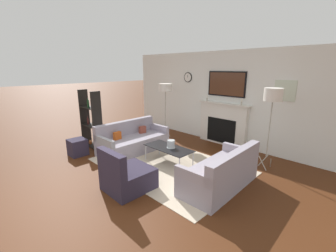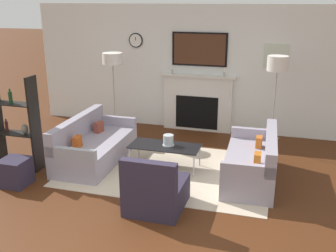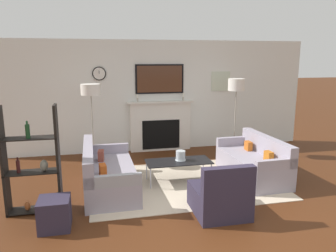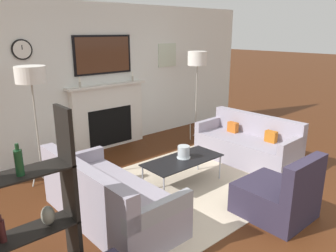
{
  "view_description": "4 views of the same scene",
  "coord_description": "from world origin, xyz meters",
  "px_view_note": "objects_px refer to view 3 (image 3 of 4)",
  "views": [
    {
      "loc": [
        3.43,
        -1.26,
        2.22
      ],
      "look_at": [
        -0.2,
        2.36,
        0.89
      ],
      "focal_mm": 24.0,
      "sensor_mm": 36.0,
      "label": 1
    },
    {
      "loc": [
        1.73,
        -3.75,
        2.8
      ],
      "look_at": [
        -0.06,
        2.33,
        0.74
      ],
      "focal_mm": 42.0,
      "sensor_mm": 36.0,
      "label": 2
    },
    {
      "loc": [
        -1.53,
        -3.37,
        2.29
      ],
      "look_at": [
        -0.17,
        2.78,
        0.97
      ],
      "focal_mm": 35.0,
      "sensor_mm": 36.0,
      "label": 3
    },
    {
      "loc": [
        -3.17,
        -0.93,
        2.21
      ],
      "look_at": [
        0.09,
        2.79,
        0.76
      ],
      "focal_mm": 35.0,
      "sensor_mm": 36.0,
      "label": 4
    }
  ],
  "objects_px": {
    "shelf_unit": "(33,166)",
    "floor_lamp_left": "(91,91)",
    "armchair": "(220,197)",
    "ottoman": "(55,214)",
    "couch_left": "(107,175)",
    "floor_lamp_right": "(236,86)",
    "hurricane_candle": "(181,156)",
    "coffee_table": "(178,162)",
    "couch_right": "(254,163)"
  },
  "relations": [
    {
      "from": "couch_left",
      "to": "floor_lamp_right",
      "type": "height_order",
      "value": "floor_lamp_right"
    },
    {
      "from": "couch_right",
      "to": "ottoman",
      "type": "distance_m",
      "value": 3.75
    },
    {
      "from": "couch_right",
      "to": "hurricane_candle",
      "type": "bearing_deg",
      "value": 175.51
    },
    {
      "from": "coffee_table",
      "to": "floor_lamp_left",
      "type": "height_order",
      "value": "floor_lamp_left"
    },
    {
      "from": "couch_left",
      "to": "hurricane_candle",
      "type": "xyz_separation_m",
      "value": [
        1.37,
        0.12,
        0.21
      ]
    },
    {
      "from": "couch_right",
      "to": "armchair",
      "type": "height_order",
      "value": "armchair"
    },
    {
      "from": "couch_left",
      "to": "coffee_table",
      "type": "bearing_deg",
      "value": 3.29
    },
    {
      "from": "armchair",
      "to": "coffee_table",
      "type": "bearing_deg",
      "value": 101.58
    },
    {
      "from": "ottoman",
      "to": "couch_right",
      "type": "bearing_deg",
      "value": 18.9
    },
    {
      "from": "floor_lamp_right",
      "to": "ottoman",
      "type": "xyz_separation_m",
      "value": [
        -3.79,
        -2.7,
        -1.43
      ]
    },
    {
      "from": "coffee_table",
      "to": "floor_lamp_left",
      "type": "relative_size",
      "value": 0.69
    },
    {
      "from": "shelf_unit",
      "to": "coffee_table",
      "type": "bearing_deg",
      "value": 16.17
    },
    {
      "from": "couch_right",
      "to": "shelf_unit",
      "type": "relative_size",
      "value": 1.08
    },
    {
      "from": "coffee_table",
      "to": "shelf_unit",
      "type": "relative_size",
      "value": 0.74
    },
    {
      "from": "coffee_table",
      "to": "hurricane_candle",
      "type": "relative_size",
      "value": 5.93
    },
    {
      "from": "couch_right",
      "to": "shelf_unit",
      "type": "height_order",
      "value": "shelf_unit"
    },
    {
      "from": "hurricane_candle",
      "to": "floor_lamp_left",
      "type": "distance_m",
      "value": 2.38
    },
    {
      "from": "couch_left",
      "to": "couch_right",
      "type": "bearing_deg",
      "value": 0.05
    },
    {
      "from": "shelf_unit",
      "to": "floor_lamp_left",
      "type": "bearing_deg",
      "value": 67.91
    },
    {
      "from": "armchair",
      "to": "shelf_unit",
      "type": "distance_m",
      "value": 2.81
    },
    {
      "from": "armchair",
      "to": "floor_lamp_right",
      "type": "xyz_separation_m",
      "value": [
        1.44,
        2.8,
        1.38
      ]
    },
    {
      "from": "couch_left",
      "to": "shelf_unit",
      "type": "height_order",
      "value": "shelf_unit"
    },
    {
      "from": "floor_lamp_left",
      "to": "shelf_unit",
      "type": "distance_m",
      "value": 2.44
    },
    {
      "from": "couch_right",
      "to": "shelf_unit",
      "type": "xyz_separation_m",
      "value": [
        -3.89,
        -0.62,
        0.43
      ]
    },
    {
      "from": "hurricane_candle",
      "to": "ottoman",
      "type": "xyz_separation_m",
      "value": [
        -2.11,
        -1.33,
        -0.27
      ]
    },
    {
      "from": "armchair",
      "to": "ottoman",
      "type": "relative_size",
      "value": 1.94
    },
    {
      "from": "floor_lamp_right",
      "to": "ottoman",
      "type": "relative_size",
      "value": 4.24
    },
    {
      "from": "coffee_table",
      "to": "ottoman",
      "type": "relative_size",
      "value": 2.82
    },
    {
      "from": "armchair",
      "to": "ottoman",
      "type": "distance_m",
      "value": 2.35
    },
    {
      "from": "couch_left",
      "to": "coffee_table",
      "type": "xyz_separation_m",
      "value": [
        1.32,
        0.08,
        0.11
      ]
    },
    {
      "from": "coffee_table",
      "to": "floor_lamp_right",
      "type": "height_order",
      "value": "floor_lamp_right"
    },
    {
      "from": "armchair",
      "to": "floor_lamp_left",
      "type": "relative_size",
      "value": 0.48
    },
    {
      "from": "couch_left",
      "to": "hurricane_candle",
      "type": "bearing_deg",
      "value": 4.84
    },
    {
      "from": "couch_right",
      "to": "floor_lamp_right",
      "type": "distance_m",
      "value": 2.02
    },
    {
      "from": "hurricane_candle",
      "to": "shelf_unit",
      "type": "distance_m",
      "value": 2.57
    },
    {
      "from": "couch_left",
      "to": "ottoman",
      "type": "height_order",
      "value": "couch_left"
    },
    {
      "from": "hurricane_candle",
      "to": "ottoman",
      "type": "bearing_deg",
      "value": -147.82
    },
    {
      "from": "couch_left",
      "to": "coffee_table",
      "type": "relative_size",
      "value": 1.58
    },
    {
      "from": "armchair",
      "to": "floor_lamp_left",
      "type": "height_order",
      "value": "floor_lamp_left"
    },
    {
      "from": "coffee_table",
      "to": "ottoman",
      "type": "xyz_separation_m",
      "value": [
        -2.06,
        -1.29,
        -0.17
      ]
    },
    {
      "from": "hurricane_candle",
      "to": "floor_lamp_right",
      "type": "distance_m",
      "value": 2.45
    },
    {
      "from": "armchair",
      "to": "couch_right",
      "type": "bearing_deg",
      "value": 47.39
    },
    {
      "from": "hurricane_candle",
      "to": "couch_left",
      "type": "bearing_deg",
      "value": -175.16
    },
    {
      "from": "floor_lamp_left",
      "to": "floor_lamp_right",
      "type": "bearing_deg",
      "value": 0.0
    },
    {
      "from": "hurricane_candle",
      "to": "floor_lamp_left",
      "type": "bearing_deg",
      "value": 139.28
    },
    {
      "from": "couch_right",
      "to": "floor_lamp_left",
      "type": "bearing_deg",
      "value": 153.92
    },
    {
      "from": "armchair",
      "to": "shelf_unit",
      "type": "xyz_separation_m",
      "value": [
        -2.68,
        0.69,
        0.46
      ]
    },
    {
      "from": "coffee_table",
      "to": "couch_left",
      "type": "bearing_deg",
      "value": -176.71
    },
    {
      "from": "couch_left",
      "to": "floor_lamp_right",
      "type": "relative_size",
      "value": 1.05
    },
    {
      "from": "floor_lamp_right",
      "to": "floor_lamp_left",
      "type": "bearing_deg",
      "value": 180.0
    }
  ]
}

